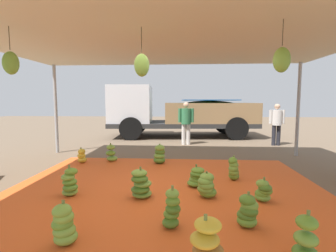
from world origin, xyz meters
name	(u,v)px	position (x,y,z in m)	size (l,w,h in m)	color
ground_plane	(173,156)	(0.00, 3.00, 0.00)	(40.00, 40.00, 0.00)	brown
tarp_orange	(165,191)	(0.00, 0.00, 0.01)	(6.03, 5.15, 0.01)	#E05B23
tent_canopy	(164,35)	(-0.01, -0.10, 2.81)	(8.00, 7.00, 2.90)	#9EA0A5
banana_bunch_0	(207,246)	(0.57, -2.16, 0.25)	(0.46, 0.45, 0.57)	#996628
banana_bunch_1	(141,185)	(-0.40, -0.36, 0.24)	(0.46, 0.47, 0.55)	#6B9E38
banana_bunch_2	(82,156)	(-2.43, 1.98, 0.19)	(0.25, 0.25, 0.43)	gold
banana_bunch_3	(206,186)	(0.74, -0.29, 0.22)	(0.46, 0.44, 0.47)	#60932D
banana_bunch_4	(263,191)	(1.67, -0.39, 0.18)	(0.37, 0.37, 0.41)	#6B9E38
banana_bunch_5	(248,211)	(1.20, -1.26, 0.21)	(0.37, 0.37, 0.47)	#60932D
banana_bunch_6	(234,169)	(1.39, 0.70, 0.25)	(0.29, 0.30, 0.53)	#60932D
banana_bunch_7	(172,209)	(0.19, -1.34, 0.25)	(0.31, 0.33, 0.56)	#477523
banana_bunch_8	(160,155)	(-0.31, 2.05, 0.25)	(0.44, 0.45, 0.54)	#477523
banana_bunch_9	(306,240)	(1.61, -1.96, 0.24)	(0.30, 0.32, 0.55)	#518428
banana_bunch_10	(64,225)	(-1.05, -1.81, 0.23)	(0.35, 0.35, 0.51)	#75A83D
banana_bunch_11	(70,183)	(-1.66, -0.37, 0.24)	(0.39, 0.40, 0.55)	#75A83D
banana_bunch_12	(111,154)	(-1.68, 2.21, 0.22)	(0.37, 0.39, 0.51)	#75A83D
banana_bunch_13	(197,177)	(0.60, 0.29, 0.19)	(0.47, 0.48, 0.43)	#60932D
cargo_truck_main	(176,112)	(-0.05, 7.33, 1.19)	(6.90, 2.88, 2.40)	#2D2D2D
worker_0	(277,121)	(3.85, 5.14, 0.92)	(0.58, 0.35, 1.58)	#26262D
worker_1	(186,120)	(0.42, 5.08, 0.96)	(0.60, 0.37, 1.64)	silver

